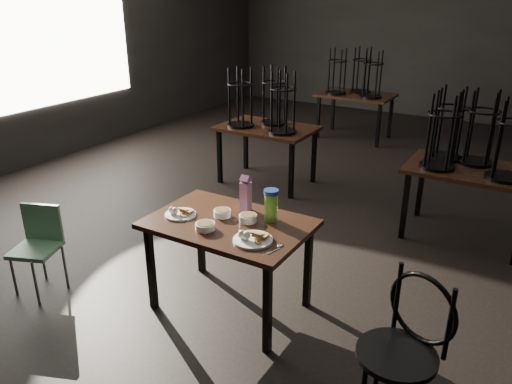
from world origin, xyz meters
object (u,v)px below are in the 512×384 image
Objects in this scene: main_table at (229,231)px; water_bottle at (271,205)px; juice_carton at (246,194)px; school_chair at (38,241)px; bentwood_chair at (406,341)px.

main_table is 0.38m from water_bottle.
juice_carton is 0.40× the size of school_chair.
school_chair is (-1.50, -0.58, -0.23)m from main_table.
main_table is 1.27× the size of bentwood_chair.
water_bottle is at bearing 36.16° from main_table.
juice_carton is 1.65m from bentwood_chair.
juice_carton is at bearing 176.08° from bentwood_chair.
school_chair is at bearing -156.25° from bentwood_chair.
juice_carton is 1.19× the size of water_bottle.
main_table is 4.89× the size of water_bottle.
main_table is at bearing -89.56° from juice_carton.
school_chair is at bearing -151.17° from juice_carton.
bentwood_chair is 1.28× the size of school_chair.
juice_carton is at bearing 90.44° from main_table.
juice_carton is 1.77m from school_chair.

